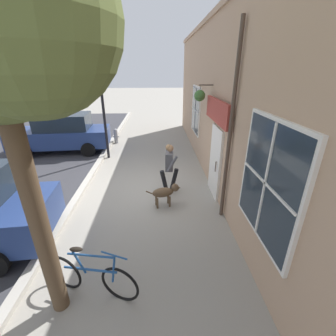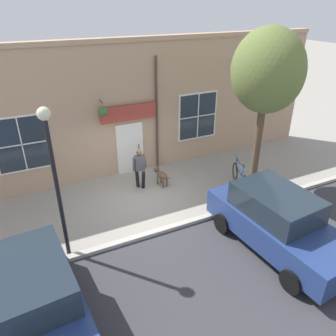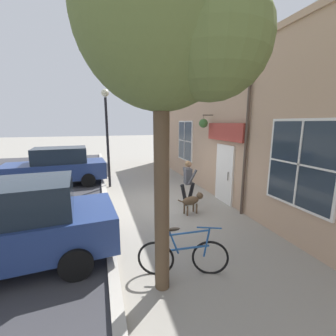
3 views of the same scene
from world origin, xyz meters
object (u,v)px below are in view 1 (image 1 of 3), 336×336
pedestrian_walking (169,165)px  dog_on_leash (165,192)px  parked_car_nearest_curb (62,133)px  street_lamp (101,90)px  leaning_bicycle (91,276)px  fire_hydrant (116,136)px

pedestrian_walking → dog_on_leash: size_ratio=1.60×
pedestrian_walking → dog_on_leash: pedestrian_walking is taller
pedestrian_walking → parked_car_nearest_curb: size_ratio=0.36×
dog_on_leash → pedestrian_walking: bearing=-101.4°
pedestrian_walking → street_lamp: size_ratio=0.37×
leaning_bicycle → street_lamp: size_ratio=0.39×
leaning_bicycle → fire_hydrant: 8.86m
dog_on_leash → leaning_bicycle: size_ratio=0.59×
pedestrian_walking → leaning_bicycle: size_ratio=0.95×
dog_on_leash → fire_hydrant: fire_hydrant is taller
pedestrian_walking → fire_hydrant: size_ratio=2.06×
dog_on_leash → leaning_bicycle: (1.35, 2.69, -0.06)m
street_lamp → leaning_bicycle: bearing=98.7°
street_lamp → fire_hydrant: street_lamp is taller
pedestrian_walking → street_lamp: street_lamp is taller
leaning_bicycle → fire_hydrant: leaning_bicycle is taller
street_lamp → fire_hydrant: bearing=-89.7°
pedestrian_walking → fire_hydrant: (2.54, -5.33, -0.54)m
pedestrian_walking → fire_hydrant: pedestrian_walking is taller
dog_on_leash → street_lamp: size_ratio=0.23×
dog_on_leash → street_lamp: 5.19m
pedestrian_walking → leaning_bicycle: (1.51, 3.47, -0.56)m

